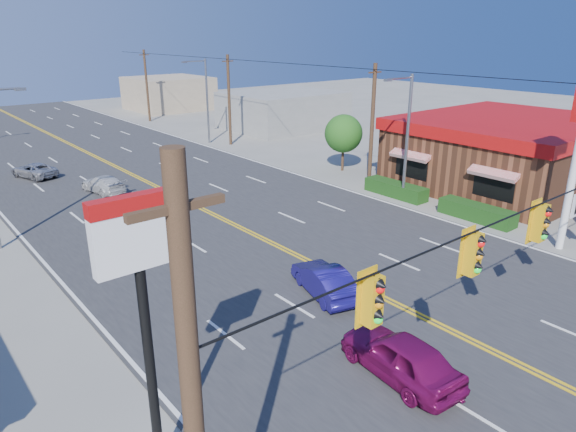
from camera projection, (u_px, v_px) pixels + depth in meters
ground at (530, 371)px, 16.60m from camera, size 160.00×160.00×0.00m
road at (208, 212)px, 31.13m from camera, size 20.00×120.00×0.06m
signal_span at (554, 232)px, 14.87m from camera, size 24.32×0.34×9.00m
kfc at (507, 151)px, 36.40m from camera, size 16.30×12.40×4.70m
pizza_hut_sign at (141, 283)px, 11.18m from camera, size 1.90×0.30×6.85m
streetlight_se at (406, 132)px, 31.70m from camera, size 2.55×0.25×8.00m
streetlight_ne at (205, 96)px, 49.15m from camera, size 2.55×0.25×8.00m
utility_pole_near at (372, 126)px, 35.55m from camera, size 0.28×0.28×8.40m
utility_pole_mid at (229, 101)px, 48.64m from camera, size 0.28×0.28×8.40m
utility_pole_far at (147, 86)px, 61.73m from camera, size 0.28×0.28×8.40m
tree_kfc_rear at (344, 134)px, 39.66m from camera, size 2.94×2.94×4.41m
bld_east_mid at (283, 110)px, 58.14m from camera, size 12.00×10.00×4.00m
bld_east_far at (169, 93)px, 72.28m from camera, size 10.00×10.00×4.40m
car_magenta at (400, 358)px, 16.07m from camera, size 2.11×4.43×1.46m
car_blue at (324, 281)px, 21.17m from camera, size 2.38×4.11×1.28m
car_white at (103, 185)px, 34.80m from camera, size 2.16×4.12×1.14m
car_silver at (34, 171)px, 38.37m from camera, size 2.95×4.29×1.09m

